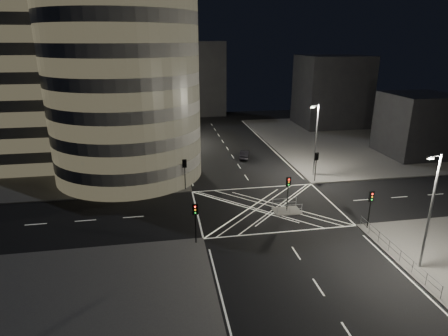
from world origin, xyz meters
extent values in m
plane|color=black|center=(0.00, 0.00, 0.00)|extent=(120.00, 120.00, 0.00)
cube|color=#53504E|center=(-29.00, 27.00, 0.07)|extent=(42.00, 42.00, 0.15)
cube|color=#53504E|center=(29.00, 27.00, 0.07)|extent=(42.00, 42.00, 0.15)
cube|color=slate|center=(2.00, -1.50, 0.07)|extent=(3.00, 2.00, 0.15)
cylinder|color=gray|center=(-16.00, 14.00, 12.65)|extent=(20.00, 20.00, 25.00)
cube|color=gray|center=(-26.00, 24.00, 12.65)|extent=(20.00, 18.00, 25.00)
cube|color=gray|center=(-22.00, 42.00, 11.15)|extent=(24.00, 16.00, 22.00)
cube|color=black|center=(26.00, 40.00, 7.65)|extent=(14.00, 12.00, 15.00)
cube|color=black|center=(30.00, 16.00, 5.15)|extent=(10.00, 10.00, 10.00)
cube|color=black|center=(-4.00, 58.00, 9.00)|extent=(18.00, 8.00, 18.00)
cylinder|color=black|center=(-10.50, 9.00, 1.69)|extent=(0.32, 0.32, 3.08)
ellipsoid|color=black|center=(-10.50, 9.00, 4.54)|extent=(4.76, 4.76, 5.48)
cylinder|color=black|center=(-10.50, 15.00, 1.88)|extent=(0.32, 0.32, 3.46)
ellipsoid|color=black|center=(-10.50, 15.00, 5.01)|extent=(5.09, 5.09, 5.85)
cylinder|color=black|center=(-10.50, 21.00, 2.02)|extent=(0.32, 0.32, 3.75)
ellipsoid|color=black|center=(-10.50, 21.00, 5.04)|extent=(4.13, 4.13, 4.75)
cylinder|color=black|center=(-10.50, 27.00, 2.18)|extent=(0.32, 0.32, 4.06)
ellipsoid|color=black|center=(-10.50, 27.00, 5.72)|extent=(5.47, 5.47, 6.28)
cylinder|color=black|center=(-10.50, 33.00, 1.90)|extent=(0.32, 0.32, 3.50)
ellipsoid|color=black|center=(-10.50, 33.00, 4.65)|extent=(3.65, 3.65, 4.19)
cylinder|color=black|center=(-8.80, 6.80, 1.65)|extent=(0.12, 0.12, 3.00)
cube|color=black|center=(-8.80, 6.80, 3.60)|extent=(0.28, 0.22, 0.90)
cube|color=black|center=(-8.80, 6.80, 3.60)|extent=(0.55, 0.04, 1.10)
cylinder|color=black|center=(-8.80, -6.80, 1.65)|extent=(0.12, 0.12, 3.00)
cube|color=black|center=(-8.80, -6.80, 3.60)|extent=(0.28, 0.22, 0.90)
cube|color=black|center=(-8.80, -6.80, 3.60)|extent=(0.55, 0.04, 1.10)
cylinder|color=black|center=(8.80, 6.80, 1.65)|extent=(0.12, 0.12, 3.00)
cube|color=black|center=(8.80, 6.80, 3.60)|extent=(0.28, 0.22, 0.90)
cube|color=black|center=(8.80, 6.80, 3.60)|extent=(0.55, 0.04, 1.10)
cylinder|color=black|center=(8.80, -6.80, 1.65)|extent=(0.12, 0.12, 3.00)
cube|color=black|center=(8.80, -6.80, 3.60)|extent=(0.28, 0.22, 0.90)
cube|color=black|center=(8.80, -6.80, 3.60)|extent=(0.55, 0.04, 1.10)
cylinder|color=black|center=(2.00, -1.50, 1.65)|extent=(0.12, 0.12, 3.00)
cube|color=black|center=(2.00, -1.50, 3.60)|extent=(0.28, 0.22, 0.90)
cube|color=black|center=(2.00, -1.50, 3.60)|extent=(0.55, 0.04, 1.10)
cylinder|color=slate|center=(-9.50, 12.00, 5.15)|extent=(0.20, 0.20, 10.00)
cylinder|color=slate|center=(-9.05, 12.00, 10.00)|extent=(0.90, 0.10, 0.10)
cube|color=slate|center=(-8.60, 12.00, 9.90)|extent=(0.50, 0.25, 0.18)
cube|color=white|center=(-8.60, 12.00, 9.79)|extent=(0.42, 0.20, 0.05)
cylinder|color=slate|center=(-9.50, 30.00, 5.15)|extent=(0.20, 0.20, 10.00)
cylinder|color=slate|center=(-9.05, 30.00, 10.00)|extent=(0.90, 0.10, 0.10)
cube|color=slate|center=(-8.60, 30.00, 9.90)|extent=(0.50, 0.25, 0.18)
cube|color=white|center=(-8.60, 30.00, 9.79)|extent=(0.42, 0.20, 0.05)
cylinder|color=slate|center=(9.50, 9.00, 5.15)|extent=(0.20, 0.20, 10.00)
cylinder|color=slate|center=(9.05, 9.00, 10.00)|extent=(0.90, 0.10, 0.10)
cube|color=slate|center=(8.60, 9.00, 9.90)|extent=(0.50, 0.25, 0.18)
cube|color=white|center=(8.60, 9.00, 9.79)|extent=(0.42, 0.20, 0.05)
cylinder|color=slate|center=(9.50, -14.00, 5.15)|extent=(0.20, 0.20, 10.00)
cylinder|color=slate|center=(9.05, -14.00, 10.00)|extent=(0.90, 0.10, 0.10)
cube|color=slate|center=(8.60, -14.00, 9.90)|extent=(0.50, 0.25, 0.18)
cube|color=white|center=(8.60, -14.00, 9.79)|extent=(0.42, 0.20, 0.05)
cube|color=slate|center=(8.30, -12.15, 0.70)|extent=(0.06, 11.70, 1.10)
cube|color=slate|center=(2.00, -2.40, 0.70)|extent=(2.80, 0.06, 1.10)
cube|color=slate|center=(2.00, -0.60, 0.70)|extent=(2.80, 0.06, 1.10)
imported|color=black|center=(1.72, 18.87, 0.66)|extent=(2.50, 4.25, 1.32)
camera|label=1|loc=(-11.50, -38.03, 18.38)|focal=30.00mm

